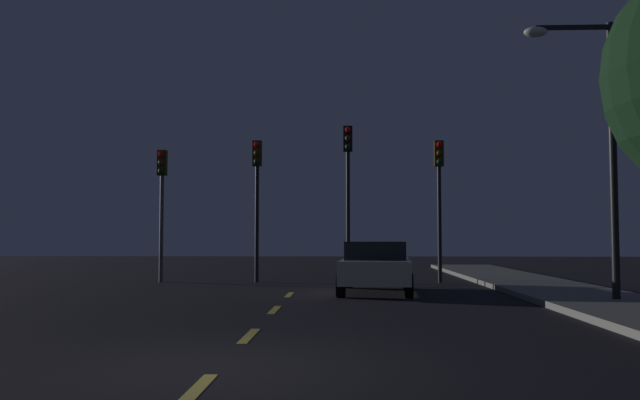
{
  "coord_description": "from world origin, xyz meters",
  "views": [
    {
      "loc": [
        1.54,
        -8.05,
        1.57
      ],
      "look_at": [
        0.72,
        13.42,
        2.78
      ],
      "focal_mm": 37.33,
      "sensor_mm": 36.0,
      "label": 1
    }
  ],
  "objects_px": {
    "traffic_signal_far_left": "(162,189)",
    "traffic_signal_center_right": "(348,174)",
    "traffic_signal_far_right": "(439,183)",
    "traffic_signal_center_left": "(257,183)",
    "car_stopped_ahead": "(376,266)",
    "street_lamp_right": "(597,131)"
  },
  "relations": [
    {
      "from": "traffic_signal_center_left",
      "to": "traffic_signal_center_right",
      "type": "bearing_deg",
      "value": 0.02
    },
    {
      "from": "traffic_signal_center_right",
      "to": "street_lamp_right",
      "type": "xyz_separation_m",
      "value": [
        5.81,
        -7.49,
        0.25
      ]
    },
    {
      "from": "traffic_signal_far_left",
      "to": "traffic_signal_center_left",
      "type": "bearing_deg",
      "value": 0.01
    },
    {
      "from": "traffic_signal_far_left",
      "to": "car_stopped_ahead",
      "type": "height_order",
      "value": "traffic_signal_far_left"
    },
    {
      "from": "traffic_signal_center_right",
      "to": "car_stopped_ahead",
      "type": "distance_m",
      "value": 5.28
    },
    {
      "from": "traffic_signal_far_left",
      "to": "traffic_signal_far_right",
      "type": "distance_m",
      "value": 9.76
    },
    {
      "from": "traffic_signal_center_left",
      "to": "traffic_signal_center_right",
      "type": "height_order",
      "value": "traffic_signal_center_right"
    },
    {
      "from": "traffic_signal_center_left",
      "to": "traffic_signal_center_right",
      "type": "xyz_separation_m",
      "value": [
        3.2,
        0.0,
        0.32
      ]
    },
    {
      "from": "street_lamp_right",
      "to": "traffic_signal_center_left",
      "type": "bearing_deg",
      "value": 140.26
    },
    {
      "from": "traffic_signal_far_left",
      "to": "street_lamp_right",
      "type": "distance_m",
      "value": 14.5
    },
    {
      "from": "traffic_signal_far_left",
      "to": "traffic_signal_far_right",
      "type": "xyz_separation_m",
      "value": [
        9.76,
        0.0,
        0.19
      ]
    },
    {
      "from": "traffic_signal_center_right",
      "to": "street_lamp_right",
      "type": "relative_size",
      "value": 0.83
    },
    {
      "from": "traffic_signal_far_left",
      "to": "traffic_signal_far_right",
      "type": "height_order",
      "value": "traffic_signal_far_right"
    },
    {
      "from": "traffic_signal_center_left",
      "to": "car_stopped_ahead",
      "type": "height_order",
      "value": "traffic_signal_center_left"
    },
    {
      "from": "traffic_signal_center_right",
      "to": "traffic_signal_far_right",
      "type": "relative_size",
      "value": 1.11
    },
    {
      "from": "traffic_signal_center_left",
      "to": "traffic_signal_far_right",
      "type": "xyz_separation_m",
      "value": [
        6.37,
        -0.0,
        -0.02
      ]
    },
    {
      "from": "traffic_signal_center_right",
      "to": "car_stopped_ahead",
      "type": "height_order",
      "value": "traffic_signal_center_right"
    },
    {
      "from": "traffic_signal_far_left",
      "to": "traffic_signal_center_right",
      "type": "height_order",
      "value": "traffic_signal_center_right"
    },
    {
      "from": "traffic_signal_center_left",
      "to": "traffic_signal_far_left",
      "type": "bearing_deg",
      "value": -179.99
    },
    {
      "from": "traffic_signal_center_right",
      "to": "street_lamp_right",
      "type": "height_order",
      "value": "street_lamp_right"
    },
    {
      "from": "traffic_signal_center_right",
      "to": "car_stopped_ahead",
      "type": "xyz_separation_m",
      "value": [
        0.77,
        -4.24,
        -3.05
      ]
    },
    {
      "from": "traffic_signal_center_right",
      "to": "traffic_signal_far_right",
      "type": "xyz_separation_m",
      "value": [
        3.18,
        -0.0,
        -0.34
      ]
    }
  ]
}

